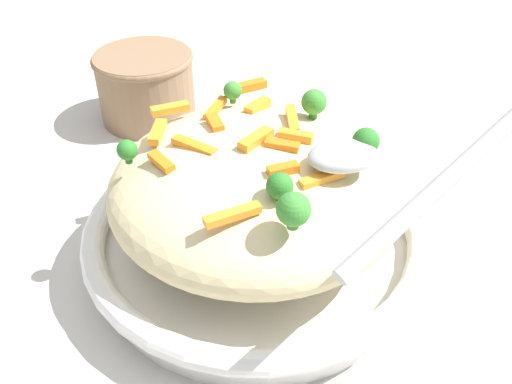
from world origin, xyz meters
name	(u,v)px	position (x,y,z in m)	size (l,w,h in m)	color
ground_plane	(256,255)	(0.00, 0.00, 0.00)	(2.40, 2.40, 0.00)	beige
serving_bowl	(256,236)	(0.00, 0.00, 0.03)	(0.31, 0.31, 0.05)	white
pasta_mound	(256,186)	(0.00, 0.00, 0.08)	(0.25, 0.25, 0.09)	beige
carrot_piece_0	(283,170)	(-0.01, 0.04, 0.13)	(0.02, 0.01, 0.01)	orange
carrot_piece_1	(170,109)	(0.06, -0.08, 0.12)	(0.03, 0.01, 0.01)	orange
carrot_piece_2	(292,120)	(-0.04, -0.03, 0.13)	(0.04, 0.01, 0.01)	orange
carrot_piece_3	(282,145)	(-0.02, 0.01, 0.13)	(0.03, 0.01, 0.01)	orange
carrot_piece_4	(215,123)	(0.03, -0.04, 0.13)	(0.03, 0.01, 0.01)	orange
carrot_piece_5	(322,178)	(-0.04, 0.05, 0.12)	(0.04, 0.01, 0.01)	orange
carrot_piece_6	(157,132)	(0.08, -0.05, 0.12)	(0.03, 0.01, 0.01)	orange
carrot_piece_7	(162,164)	(0.08, 0.00, 0.12)	(0.03, 0.01, 0.01)	orange
carrot_piece_8	(255,138)	(0.00, 0.00, 0.13)	(0.03, 0.01, 0.01)	orange
carrot_piece_9	(233,215)	(0.04, 0.08, 0.12)	(0.04, 0.01, 0.01)	orange
carrot_piece_10	(248,86)	(-0.02, -0.11, 0.12)	(0.04, 0.01, 0.01)	orange
carrot_piece_11	(258,106)	(-0.02, -0.07, 0.12)	(0.03, 0.01, 0.01)	orange
carrot_piece_12	(295,135)	(-0.03, 0.00, 0.13)	(0.03, 0.01, 0.01)	orange
carrot_piece_13	(215,108)	(0.02, -0.07, 0.12)	(0.04, 0.01, 0.01)	orange
carrot_piece_14	(194,146)	(0.05, -0.01, 0.12)	(0.04, 0.01, 0.01)	orange
broccoli_floret_0	(366,142)	(-0.08, 0.03, 0.14)	(0.02, 0.02, 0.03)	#296820
broccoli_floret_1	(291,210)	(0.00, 0.10, 0.13)	(0.02, 0.02, 0.03)	#377928
broccoli_floret_2	(280,186)	(0.00, 0.07, 0.13)	(0.02, 0.02, 0.02)	#296820
broccoli_floret_3	(314,102)	(-0.06, -0.04, 0.13)	(0.02, 0.02, 0.03)	#377928
broccoli_floret_4	(235,91)	(0.00, -0.09, 0.13)	(0.02, 0.02, 0.02)	#377928
broccoli_floret_5	(127,150)	(0.10, -0.01, 0.13)	(0.02, 0.02, 0.02)	#296820
serving_spoon	(382,163)	(-0.07, 0.08, 0.15)	(0.18, 0.15, 0.08)	#B7B7BC
companion_bowl	(146,84)	(0.07, -0.29, 0.05)	(0.13, 0.13, 0.09)	#8C6B4C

